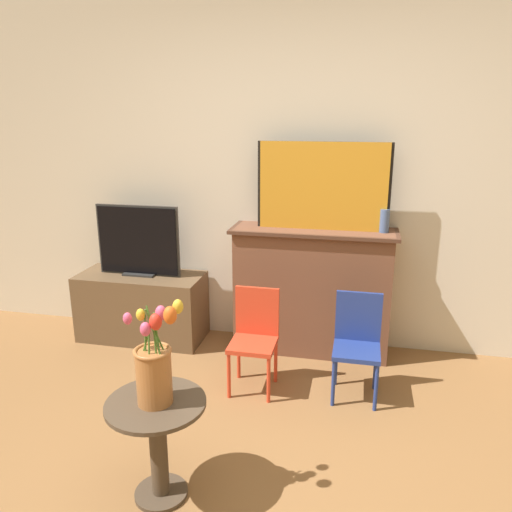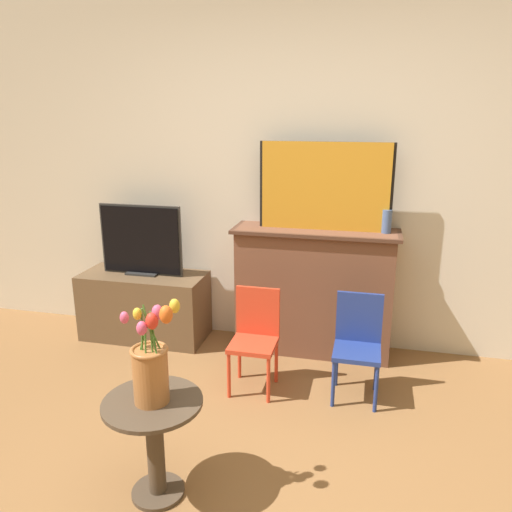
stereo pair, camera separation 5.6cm
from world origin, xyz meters
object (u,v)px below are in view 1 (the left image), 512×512
object	(u,v)px
painting	(323,186)
chair_blue	(357,339)
chair_red	(255,333)
tv_monitor	(138,242)
vase_tulips	(154,367)

from	to	relation	value
painting	chair_blue	xyz separation A→B (m)	(0.30, -0.57, -0.89)
painting	chair_red	bearing A→B (deg)	-120.15
tv_monitor	vase_tulips	xyz separation A→B (m)	(0.83, -1.63, -0.12)
chair_blue	vase_tulips	distance (m)	1.47
chair_red	vase_tulips	bearing A→B (deg)	-101.50
chair_red	vase_tulips	distance (m)	1.15
vase_tulips	chair_blue	bearing A→B (deg)	52.13
tv_monitor	vase_tulips	world-z (taller)	tv_monitor
chair_red	chair_blue	xyz separation A→B (m)	(0.66, 0.05, 0.00)
chair_blue	vase_tulips	size ratio (longest dim) A/B	1.35
chair_red	chair_blue	world-z (taller)	same
painting	tv_monitor	xyz separation A→B (m)	(-1.41, -0.07, -0.46)
painting	chair_red	world-z (taller)	painting
chair_red	tv_monitor	bearing A→B (deg)	152.39
painting	vase_tulips	bearing A→B (deg)	-108.83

